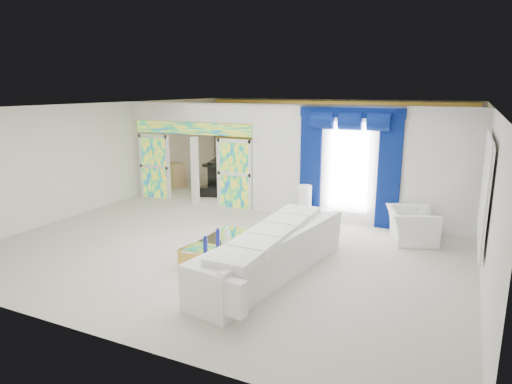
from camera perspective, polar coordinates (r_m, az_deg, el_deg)
The scene contains 22 objects.
floor at distance 11.66m, azimuth 1.20°, elevation -3.91°, with size 12.00×12.00×0.00m, color #B7AF9E.
dividing_wall at distance 11.59m, azimuth 13.06°, elevation 3.27°, with size 5.70×0.18×3.00m, color white.
dividing_header at distance 13.42m, azimuth -8.28°, elevation 10.05°, with size 4.30×0.18×0.55m, color white.
stained_panel_left at distance 14.45m, azimuth -12.78°, elevation 3.18°, with size 0.95×0.04×2.00m, color #994C3F.
stained_panel_right at distance 12.90m, azimuth -2.74°, elevation 2.32°, with size 0.95×0.04×2.00m, color #994C3F.
stained_transom at distance 13.46m, azimuth -8.21°, elevation 8.03°, with size 4.00×0.05×0.35m, color #994C3F.
window_pane at distance 11.56m, azimuth 11.73°, elevation 3.06°, with size 1.00×0.02×2.30m, color white.
blue_drape_left at distance 11.81m, azimuth 6.96°, elevation 3.20°, with size 0.55×0.10×2.80m, color #030A43.
blue_drape_right at distance 11.35m, azimuth 16.58°, elevation 2.34°, with size 0.55×0.10×2.80m, color #030A43.
blue_pelmet at distance 11.37m, azimuth 12.01°, elevation 9.84°, with size 2.60×0.12×0.25m, color #030A43.
wall_mirror at distance 9.37m, azimuth 27.17°, elevation 0.17°, with size 0.04×2.70×1.90m, color white.
gold_curtains at distance 16.82m, azimuth 9.55°, elevation 6.41°, with size 9.70×0.12×2.90m, color gold.
white_sofa at distance 8.41m, azimuth 2.12°, elevation -8.00°, with size 0.87×4.06×0.77m, color white.
coffee_table at distance 9.30m, azimuth -4.87°, elevation -7.20°, with size 0.58×1.75×0.39m, color gold.
console_table at distance 11.68m, azimuth 7.53°, elevation -3.00°, with size 1.15×0.37×0.38m, color white.
table_lamp at distance 11.65m, azimuth 6.20°, elevation -0.56°, with size 0.36×0.36×0.58m, color white.
armchair at distance 10.76m, azimuth 19.18°, elevation -4.04°, with size 1.16×1.01×0.75m, color white.
grand_piano at distance 15.77m, azimuth -2.60°, elevation 2.47°, with size 1.51×1.98×1.00m, color black.
piano_bench at distance 14.48m, azimuth -5.55°, elevation 0.05°, with size 0.92×0.36×0.31m, color black.
tv_console at distance 15.93m, azimuth -10.32°, elevation 2.13°, with size 0.60×0.54×0.87m, color tan.
chandelier at distance 15.23m, azimuth -1.45°, elevation 10.24°, with size 0.60×0.60×0.60m, color gold.
decanters at distance 9.09m, azimuth -4.99°, elevation -5.77°, with size 0.11×0.96×0.22m.
Camera 1 is at (4.56, -10.17, 3.42)m, focal length 31.44 mm.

